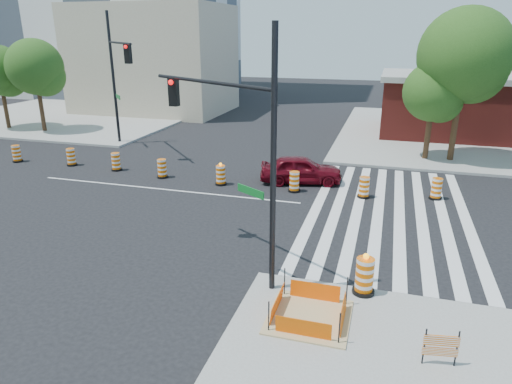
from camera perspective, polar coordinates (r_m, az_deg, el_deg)
ground at (r=23.47m, az=-11.42°, el=0.32°), size 120.00×120.00×0.00m
sidewalk_ne at (r=38.99m, az=27.18°, el=6.23°), size 22.00×22.00×0.15m
sidewalk_nw at (r=47.79m, az=-20.89°, el=9.15°), size 22.00×22.00×0.15m
crosswalk_east at (r=20.94m, az=16.26°, el=-2.43°), size 6.75×13.50×0.01m
lane_centerline at (r=23.47m, az=-11.42°, el=0.33°), size 14.00×0.12×0.01m
excavation_pit at (r=12.92m, az=6.65°, el=-15.07°), size 2.20×2.20×0.90m
brick_storefront at (r=38.63m, az=27.69°, el=9.46°), size 16.50×8.50×4.60m
beige_midrise at (r=47.37m, az=-12.60°, el=15.87°), size 14.00×10.00×10.00m
red_coupe at (r=23.97m, az=5.64°, el=2.82°), size 4.52×2.66×1.44m
signal_pole_se at (r=13.62m, az=-2.52°, el=7.40°), size 5.01×3.10×7.63m
signal_pole_nw at (r=31.65m, az=-16.96°, el=14.60°), size 4.60×4.92×8.70m
pit_drum at (r=14.02m, az=13.39°, el=-10.27°), size 0.66×0.66×1.30m
barricade at (r=11.86m, az=22.10°, el=-17.40°), size 0.80×0.17×0.95m
tree_north_a at (r=42.10m, az=-29.34°, el=12.80°), size 3.90×3.90×6.63m
tree_north_b at (r=39.50m, az=-25.76°, el=13.55°), size 4.19×4.19×7.12m
tree_north_c at (r=29.46m, az=21.31°, el=11.20°), size 3.55×3.49×5.94m
tree_north_d at (r=29.55m, az=24.68°, el=14.77°), size 5.26×5.26×8.95m
median_drum_0 at (r=31.47m, az=-27.74°, el=4.21°), size 0.60×0.60×1.02m
median_drum_1 at (r=29.23m, az=-22.10°, el=4.01°), size 0.60×0.60×1.02m
median_drum_2 at (r=27.29m, az=-17.09°, el=3.57°), size 0.60×0.60×1.02m
median_drum_3 at (r=25.29m, az=-11.66°, el=2.82°), size 0.60×0.60×1.02m
median_drum_4 at (r=23.66m, az=-4.42°, el=2.05°), size 0.60×0.60×1.18m
median_drum_5 at (r=22.64m, az=4.81°, el=1.21°), size 0.60×0.60×1.02m
median_drum_6 at (r=22.34m, az=13.35°, el=0.49°), size 0.60×0.60×1.02m
median_drum_7 at (r=23.17m, az=21.62°, el=0.30°), size 0.60×0.60×1.02m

